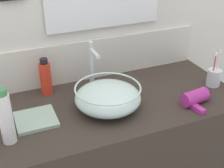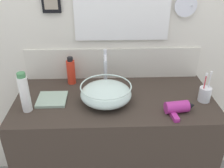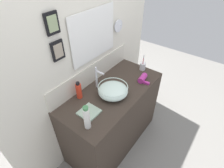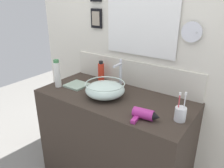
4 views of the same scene
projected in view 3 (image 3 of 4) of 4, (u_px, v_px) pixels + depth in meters
The scene contains 10 objects.
ground_plane at pixel (113, 138), 2.39m from camera, with size 6.00×6.00×0.00m, color gray.
vanity_counter at pixel (113, 117), 2.12m from camera, with size 1.23×0.57×0.87m, color #382D26.
back_panel at pixel (88, 49), 1.76m from camera, with size 2.12×0.09×2.51m.
glass_bowl_sink at pixel (113, 90), 1.76m from camera, with size 0.31×0.31×0.11m.
faucet at pixel (97, 76), 1.81m from camera, with size 0.02×0.11×0.25m.
hair_drier at pixel (143, 78), 1.98m from camera, with size 0.18×0.14×0.07m.
toothbrush_cup at pixel (143, 66), 2.14m from camera, with size 0.07×0.07×0.20m.
lotion_bottle at pixel (79, 91), 1.72m from camera, with size 0.06×0.06×0.19m.
shampoo_bottle at pixel (87, 118), 1.41m from camera, with size 0.05×0.05×0.24m.
hand_towel at pixel (89, 112), 1.60m from camera, with size 0.17×0.17×0.02m, color #99B29E.
Camera 3 is at (-1.12, -0.84, 2.08)m, focal length 28.00 mm.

